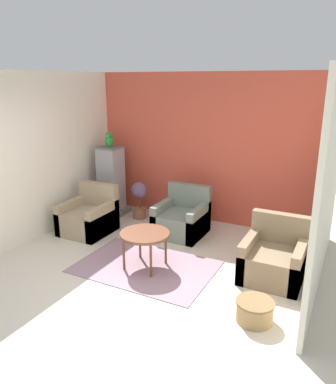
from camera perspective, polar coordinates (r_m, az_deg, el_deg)
ground_plane at (r=4.86m, az=-8.57°, el=-15.58°), size 20.00×20.00×0.00m
wall_back_accent at (r=6.94m, az=5.91°, el=6.53°), size 4.50×0.06×2.72m
wall_left at (r=6.83m, az=-16.88°, el=5.74°), size 0.06×3.05×2.72m
wall_right at (r=4.97m, az=23.37°, el=1.15°), size 0.06×3.05×2.72m
area_rug at (r=5.49m, az=-3.46°, el=-11.28°), size 1.93×1.31×0.01m
coffee_table at (r=5.28m, az=-3.55°, el=-6.70°), size 0.70×0.70×0.53m
armchair_left at (r=6.71m, az=-11.97°, el=-3.81°), size 0.78×0.82×0.82m
armchair_right at (r=5.30m, az=15.81°, el=-9.82°), size 0.78×0.82×0.82m
armchair_middle at (r=6.49m, az=2.15°, el=-4.16°), size 0.78×0.82×0.82m
birdcage at (r=7.46m, az=-8.64°, el=1.38°), size 0.56×0.56×1.34m
parrot at (r=7.28m, az=-8.92°, el=7.82°), size 0.14×0.24×0.29m
potted_plant at (r=7.19m, az=-4.43°, el=-0.70°), size 0.34×0.30×0.71m
wicker_basket at (r=4.44m, az=13.07°, el=-17.14°), size 0.42×0.42×0.25m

